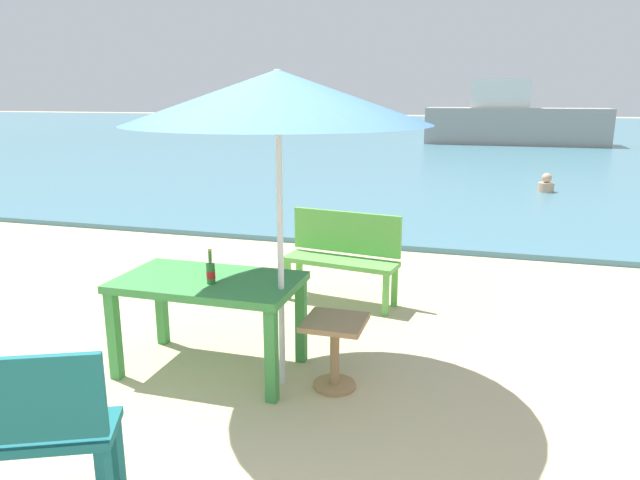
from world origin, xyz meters
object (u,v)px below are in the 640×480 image
picnic_table_green (209,292)px  swimmer_person (546,185)px  beer_bottle_amber (211,272)px  bench_green_left (343,252)px  patio_umbrella (278,97)px  side_table_wood (335,343)px  boat_tanker (513,121)px

picnic_table_green → swimmer_person: (3.26, 9.48, -0.41)m
beer_bottle_amber → bench_green_left: size_ratio=0.21×
patio_umbrella → swimmer_person: bearing=74.6°
patio_umbrella → side_table_wood: bearing=8.0°
picnic_table_green → boat_tanker: 22.53m
swimmer_person → boat_tanker: bearing=91.6°
patio_umbrella → bench_green_left: size_ratio=1.85×
beer_bottle_amber → bench_green_left: (0.54, 1.94, -0.31)m
side_table_wood → bench_green_left: 1.90m
picnic_table_green → boat_tanker: (2.89, 22.34, 0.39)m
beer_bottle_amber → patio_umbrella: 1.38m
beer_bottle_amber → patio_umbrella: patio_umbrella is taller
beer_bottle_amber → boat_tanker: boat_tanker is taller
swimmer_person → boat_tanker: 12.88m
swimmer_person → boat_tanker: (-0.36, 12.85, 0.80)m
picnic_table_green → boat_tanker: size_ratio=0.19×
picnic_table_green → boat_tanker: boat_tanker is taller
patio_umbrella → side_table_wood: patio_umbrella is taller
swimmer_person → boat_tanker: size_ratio=0.06×
side_table_wood → bench_green_left: (-0.40, 1.85, 0.19)m
picnic_table_green → beer_bottle_amber: 0.24m
bench_green_left → boat_tanker: bearing=83.7°
patio_umbrella → swimmer_person: 10.09m
patio_umbrella → picnic_table_green: bearing=173.5°
side_table_wood → swimmer_person: (2.24, 9.50, -0.11)m
side_table_wood → boat_tanker: (1.87, 22.35, 0.68)m
picnic_table_green → side_table_wood: size_ratio=2.59×
picnic_table_green → beer_bottle_amber: bearing=-53.1°
bench_green_left → patio_umbrella: bearing=-89.9°
bench_green_left → swimmer_person: bearing=71.0°
beer_bottle_amber → swimmer_person: size_ratio=0.65×
bench_green_left → side_table_wood: bearing=-77.9°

